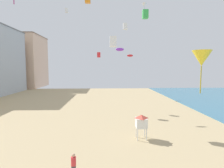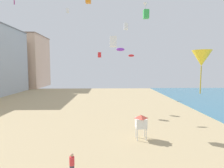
{
  "view_description": "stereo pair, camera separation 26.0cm",
  "coord_description": "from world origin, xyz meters",
  "px_view_note": "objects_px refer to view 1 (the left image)",
  "views": [
    {
      "loc": [
        2.41,
        -5.01,
        7.36
      ],
      "look_at": [
        3.18,
        15.98,
        5.5
      ],
      "focal_mm": 29.06,
      "sensor_mm": 36.0,
      "label": 1
    },
    {
      "loc": [
        2.67,
        -5.01,
        7.36
      ],
      "look_at": [
        3.18,
        15.98,
        5.5
      ],
      "focal_mm": 29.06,
      "sensor_mm": 36.0,
      "label": 2
    }
  ],
  "objects_px": {
    "kite_yellow_delta": "(202,58)",
    "kite_purple_parafoil": "(120,49)",
    "kite_flyer": "(74,164)",
    "kite_white_delta": "(144,5)",
    "kite_red_parafoil": "(130,56)",
    "kite_white_box_2": "(67,10)",
    "kite_red_box": "(99,55)",
    "lifeguard_stand": "(141,122)",
    "kite_green_box": "(145,14)",
    "kite_white_box_3": "(125,26)",
    "kite_white_box_4": "(113,42)"
  },
  "relations": [
    {
      "from": "kite_green_box",
      "to": "kite_red_box",
      "type": "relative_size",
      "value": 1.63
    },
    {
      "from": "lifeguard_stand",
      "to": "kite_green_box",
      "type": "xyz_separation_m",
      "value": [
        2.81,
        11.85,
        14.22
      ]
    },
    {
      "from": "lifeguard_stand",
      "to": "kite_white_box_2",
      "type": "bearing_deg",
      "value": 137.66
    },
    {
      "from": "kite_white_delta",
      "to": "kite_yellow_delta",
      "type": "bearing_deg",
      "value": -90.45
    },
    {
      "from": "lifeguard_stand",
      "to": "kite_white_delta",
      "type": "xyz_separation_m",
      "value": [
        5.24,
        24.21,
        19.78
      ]
    },
    {
      "from": "kite_flyer",
      "to": "kite_white_box_3",
      "type": "distance_m",
      "value": 24.08
    },
    {
      "from": "kite_white_box_2",
      "to": "kite_flyer",
      "type": "bearing_deg",
      "value": -77.9
    },
    {
      "from": "kite_yellow_delta",
      "to": "kite_white_delta",
      "type": "distance_m",
      "value": 29.39
    },
    {
      "from": "kite_red_parafoil",
      "to": "kite_flyer",
      "type": "bearing_deg",
      "value": -103.99
    },
    {
      "from": "kite_white_delta",
      "to": "kite_purple_parafoil",
      "type": "xyz_separation_m",
      "value": [
        -6.74,
        -14.68,
        -11.46
      ]
    },
    {
      "from": "kite_green_box",
      "to": "kite_white_box_2",
      "type": "bearing_deg",
      "value": 150.54
    },
    {
      "from": "kite_red_parafoil",
      "to": "kite_white_box_2",
      "type": "relative_size",
      "value": 1.76
    },
    {
      "from": "kite_purple_parafoil",
      "to": "kite_white_box_2",
      "type": "bearing_deg",
      "value": 133.92
    },
    {
      "from": "kite_flyer",
      "to": "kite_purple_parafoil",
      "type": "distance_m",
      "value": 18.95
    },
    {
      "from": "kite_white_box_3",
      "to": "kite_white_delta",
      "type": "bearing_deg",
      "value": 63.93
    },
    {
      "from": "kite_white_box_4",
      "to": "kite_red_parafoil",
      "type": "bearing_deg",
      "value": 77.03
    },
    {
      "from": "kite_flyer",
      "to": "kite_white_box_2",
      "type": "distance_m",
      "value": 32.46
    },
    {
      "from": "kite_white_box_3",
      "to": "kite_green_box",
      "type": "bearing_deg",
      "value": -16.91
    },
    {
      "from": "kite_green_box",
      "to": "kite_white_box_4",
      "type": "height_order",
      "value": "kite_green_box"
    },
    {
      "from": "kite_red_box",
      "to": "kite_white_box_3",
      "type": "distance_m",
      "value": 6.56
    },
    {
      "from": "kite_red_box",
      "to": "kite_white_box_4",
      "type": "height_order",
      "value": "kite_white_box_4"
    },
    {
      "from": "kite_red_parafoil",
      "to": "kite_purple_parafoil",
      "type": "xyz_separation_m",
      "value": [
        -3.89,
        -17.19,
        -0.24
      ]
    },
    {
      "from": "kite_yellow_delta",
      "to": "kite_purple_parafoil",
      "type": "distance_m",
      "value": 13.36
    },
    {
      "from": "kite_red_box",
      "to": "kite_white_box_2",
      "type": "relative_size",
      "value": 0.99
    },
    {
      "from": "lifeguard_stand",
      "to": "kite_white_delta",
      "type": "relative_size",
      "value": 0.99
    },
    {
      "from": "kite_purple_parafoil",
      "to": "kite_flyer",
      "type": "bearing_deg",
      "value": -105.32
    },
    {
      "from": "kite_white_delta",
      "to": "kite_flyer",
      "type": "bearing_deg",
      "value": -109.93
    },
    {
      "from": "kite_white_box_2",
      "to": "kite_red_parafoil",
      "type": "bearing_deg",
      "value": 25.97
    },
    {
      "from": "kite_red_box",
      "to": "kite_yellow_delta",
      "type": "height_order",
      "value": "kite_red_box"
    },
    {
      "from": "kite_yellow_delta",
      "to": "kite_purple_parafoil",
      "type": "height_order",
      "value": "kite_purple_parafoil"
    },
    {
      "from": "kite_green_box",
      "to": "kite_white_box_2",
      "type": "xyz_separation_m",
      "value": [
        -14.33,
        8.1,
        2.94
      ]
    },
    {
      "from": "kite_flyer",
      "to": "kite_red_parafoil",
      "type": "xyz_separation_m",
      "value": [
        8.26,
        33.14,
        9.49
      ]
    },
    {
      "from": "kite_red_parafoil",
      "to": "kite_white_box_3",
      "type": "bearing_deg",
      "value": -101.1
    },
    {
      "from": "kite_purple_parafoil",
      "to": "kite_red_parafoil",
      "type": "bearing_deg",
      "value": 77.25
    },
    {
      "from": "kite_red_box",
      "to": "kite_white_box_2",
      "type": "bearing_deg",
      "value": 130.91
    },
    {
      "from": "kite_green_box",
      "to": "kite_white_delta",
      "type": "bearing_deg",
      "value": 78.88
    },
    {
      "from": "kite_flyer",
      "to": "kite_yellow_delta",
      "type": "height_order",
      "value": "kite_yellow_delta"
    },
    {
      "from": "kite_white_delta",
      "to": "kite_white_box_2",
      "type": "distance_m",
      "value": 17.5
    },
    {
      "from": "kite_yellow_delta",
      "to": "kite_red_parafoil",
      "type": "relative_size",
      "value": 2.65
    },
    {
      "from": "kite_flyer",
      "to": "kite_red_box",
      "type": "relative_size",
      "value": 1.95
    },
    {
      "from": "kite_flyer",
      "to": "kite_purple_parafoil",
      "type": "xyz_separation_m",
      "value": [
        4.37,
        15.96,
        9.25
      ]
    },
    {
      "from": "kite_flyer",
      "to": "kite_white_delta",
      "type": "relative_size",
      "value": 0.64
    },
    {
      "from": "kite_green_box",
      "to": "kite_white_delta",
      "type": "relative_size",
      "value": 0.53
    },
    {
      "from": "lifeguard_stand",
      "to": "kite_red_parafoil",
      "type": "bearing_deg",
      "value": 102.54
    },
    {
      "from": "kite_green_box",
      "to": "kite_white_delta",
      "type": "height_order",
      "value": "kite_white_delta"
    },
    {
      "from": "kite_green_box",
      "to": "kite_red_parafoil",
      "type": "distance_m",
      "value": 15.92
    },
    {
      "from": "kite_red_parafoil",
      "to": "kite_white_box_3",
      "type": "height_order",
      "value": "kite_white_box_3"
    },
    {
      "from": "kite_red_box",
      "to": "kite_red_parafoil",
      "type": "relative_size",
      "value": 0.56
    },
    {
      "from": "lifeguard_stand",
      "to": "kite_flyer",
      "type": "bearing_deg",
      "value": -114.8
    },
    {
      "from": "kite_white_box_3",
      "to": "lifeguard_stand",
      "type": "bearing_deg",
      "value": -88.46
    }
  ]
}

